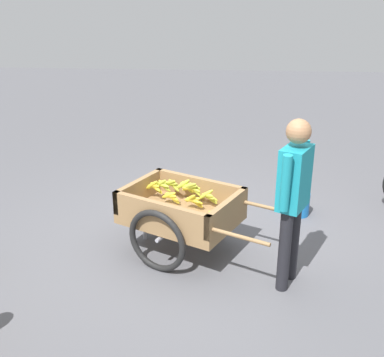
% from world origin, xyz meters
% --- Properties ---
extents(ground_plane, '(24.00, 24.00, 0.00)m').
position_xyz_m(ground_plane, '(0.00, 0.00, 0.00)').
color(ground_plane, '#56565B').
extents(fruit_cart, '(1.81, 1.42, 0.73)m').
position_xyz_m(fruit_cart, '(0.16, 0.26, 0.44)').
color(fruit_cart, '#937047').
rests_on(fruit_cart, ground).
extents(vendor_person, '(0.33, 0.50, 1.57)m').
position_xyz_m(vendor_person, '(-0.86, 0.78, 0.93)').
color(vendor_person, black).
rests_on(vendor_person, ground).
extents(plastic_bucket, '(0.26, 0.26, 0.28)m').
position_xyz_m(plastic_bucket, '(-1.17, -0.70, 0.14)').
color(plastic_bucket, '#1966B2').
rests_on(plastic_bucket, ground).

